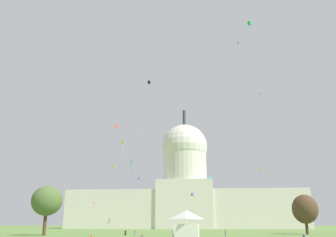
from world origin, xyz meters
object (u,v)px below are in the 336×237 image
person_black_front_center (125,233)px  kite_magenta_high (239,44)px  kite_pink_low (94,203)px  kite_orange_mid (223,172)px  kite_gold_mid (260,169)px  kite_white_high (139,136)px  tree_east_mid (305,209)px  person_grey_lawn_far_left (135,233)px  kite_yellow_mid (123,144)px  tree_west_mid (47,201)px  kite_violet_mid (139,179)px  kite_blue_low (192,195)px  kite_lime_mid (114,167)px  kite_turquoise_low (132,163)px  person_grey_deep_crowd (226,233)px  capitol_building (185,193)px  kite_pink_high (261,96)px  person_denim_back_center (173,233)px  kite_red_mid (116,126)px  kite_green_high (249,23)px  kite_black_high (149,82)px  kite_cyan_mid (209,179)px  event_tent (186,224)px

person_black_front_center → kite_magenta_high: kite_magenta_high is taller
kite_pink_low → kite_orange_mid: 57.75m
kite_gold_mid → kite_white_high: 62.69m
tree_east_mid → person_grey_lawn_far_left: size_ratio=7.64×
kite_pink_low → kite_yellow_mid: size_ratio=0.78×
tree_west_mid → kite_violet_mid: bearing=85.2°
kite_blue_low → kite_lime_mid: 55.32m
person_grey_lawn_far_left → kite_lime_mid: (-25.50, 76.53, 29.03)m
tree_west_mid → kite_turquoise_low: 43.32m
person_grey_deep_crowd → kite_turquoise_low: 37.46m
tree_west_mid → person_grey_deep_crowd: 48.04m
tree_east_mid → kite_violet_mid: size_ratio=4.15×
capitol_building → kite_pink_high: capitol_building is taller
person_denim_back_center → kite_violet_mid: size_ratio=0.61×
kite_turquoise_low → kite_blue_low: kite_turquoise_low is taller
person_black_front_center → kite_magenta_high: bearing=126.3°
capitol_building → kite_orange_mid: bearing=-69.2°
kite_turquoise_low → kite_orange_mid: bearing=-178.5°
person_grey_deep_crowd → kite_red_mid: kite_red_mid is taller
kite_yellow_mid → kite_lime_mid: (-23.03, 83.91, 7.03)m
kite_lime_mid → kite_pink_high: (61.22, -71.00, 9.60)m
person_grey_lawn_far_left → person_denim_back_center: (10.47, -6.07, 0.11)m
tree_east_mid → kite_green_high: bearing=-127.8°
kite_violet_mid → person_denim_back_center: bearing=-19.0°
kite_lime_mid → kite_black_high: bearing=125.7°
person_denim_back_center → kite_magenta_high: size_ratio=1.53×
person_black_front_center → kite_lime_mid: 83.82m
kite_black_high → kite_red_mid: size_ratio=3.27×
tree_east_mid → kite_gold_mid: (-1.07, 69.50, 22.01)m
kite_black_high → kite_pink_high: bearing=-20.3°
person_black_front_center → kite_cyan_mid: bearing=-166.0°
kite_yellow_mid → event_tent: bearing=41.8°
capitol_building → event_tent: 132.58m
kite_cyan_mid → kite_violet_mid: (-37.24, 13.35, 2.10)m
kite_orange_mid → kite_blue_low: (-13.12, -22.80, -11.58)m
capitol_building → tree_east_mid: bearing=-68.0°
kite_cyan_mid → kite_yellow_mid: (-23.62, -87.84, -1.07)m
capitol_building → kite_lime_mid: 51.87m
kite_turquoise_low → kite_cyan_mid: (16.04, 113.08, 10.20)m
tree_east_mid → person_black_front_center: size_ratio=7.56×
tree_east_mid → kite_magenta_high: size_ratio=10.44×
kite_orange_mid → kite_yellow_mid: size_ratio=0.62×
event_tent → kite_violet_mid: 116.32m
person_grey_lawn_far_left → kite_gold_mid: (46.64, 85.39, 28.40)m
kite_blue_low → kite_magenta_high: bearing=-121.5°
person_grey_deep_crowd → kite_gold_mid: 95.16m
event_tent → kite_black_high: size_ratio=1.98×
tree_west_mid → person_denim_back_center: 35.90m
kite_blue_low → kite_white_high: bearing=72.2°
person_grey_deep_crowd → kite_pink_high: (12.51, 7.92, 38.51)m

